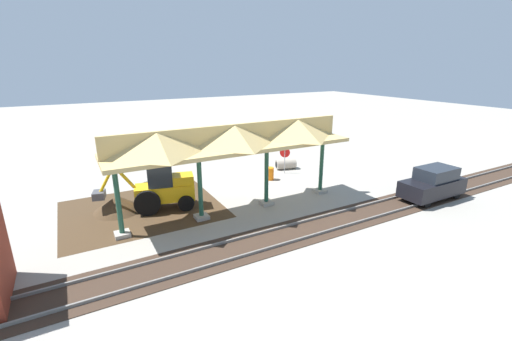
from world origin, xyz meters
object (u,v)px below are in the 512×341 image
backhoe (162,188)px  concrete_pipe (286,164)px  traffic_barrel (270,174)px  stop_sign (285,155)px  distant_parked_car (433,184)px

backhoe → concrete_pipe: backhoe is taller
traffic_barrel → stop_sign: bearing=-156.8°
distant_parked_car → traffic_barrel: distant_parked_car is taller
concrete_pipe → traffic_barrel: traffic_barrel is taller
stop_sign → concrete_pipe: 1.51m
stop_sign → concrete_pipe: (-0.69, -0.87, -1.03)m
traffic_barrel → distant_parked_car: bearing=130.6°
backhoe → traffic_barrel: 8.08m
stop_sign → distant_parked_car: size_ratio=0.47×
concrete_pipe → distant_parked_car: 10.43m
backhoe → concrete_pipe: (-10.35, -3.00, -0.87)m
concrete_pipe → traffic_barrel: bearing=33.6°
concrete_pipe → distant_parked_car: bearing=114.4°
stop_sign → backhoe: size_ratio=0.37×
stop_sign → concrete_pipe: bearing=-128.4°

